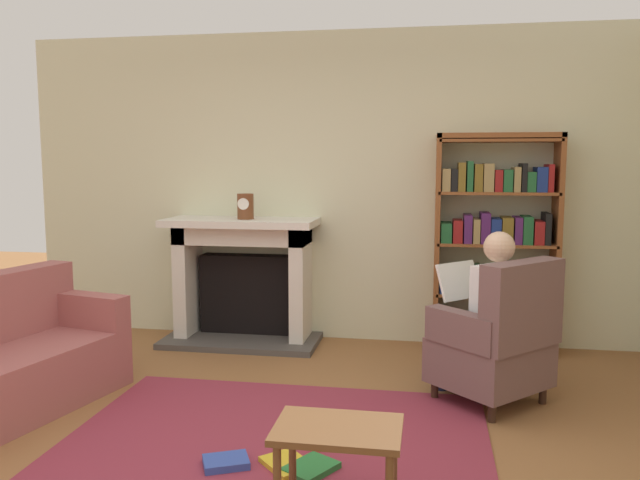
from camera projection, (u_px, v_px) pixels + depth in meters
name	position (u px, v px, depth m)	size (l,w,h in m)	color
ground	(262.00, 467.00, 3.35)	(14.00, 14.00, 0.00)	#905E35
back_wall	(335.00, 188.00, 5.68)	(5.60, 0.10, 2.70)	beige
area_rug	(276.00, 441.00, 3.64)	(2.40, 1.80, 0.01)	maroon
fireplace	(244.00, 276.00, 5.65)	(1.35, 0.64, 1.09)	#4C4742
mantel_clock	(245.00, 206.00, 5.47)	(0.14, 0.14, 0.22)	brown
bookshelf	(496.00, 246.00, 5.29)	(0.99, 0.32, 1.81)	brown
armchair_reading	(498.00, 341.00, 4.16)	(0.89, 0.89, 0.97)	#331E14
seated_reader	(485.00, 308.00, 4.23)	(0.58, 0.58, 1.14)	white
side_table	(338.00, 441.00, 2.82)	(0.56, 0.39, 0.43)	brown
scattered_books	(291.00, 455.00, 3.42)	(0.75, 0.71, 0.04)	#334CA5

